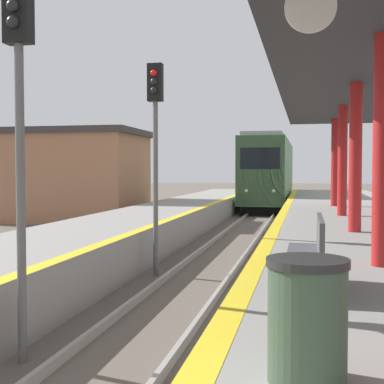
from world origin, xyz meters
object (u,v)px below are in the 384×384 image
(signal_near, at_px, (19,96))
(trash_bin, at_px, (307,320))
(bench, at_px, (310,251))
(train, at_px, (270,172))
(signal_mid, at_px, (155,129))

(signal_near, xyz_separation_m, trash_bin, (3.69, -2.52, -2.04))
(bench, bearing_deg, train, 94.74)
(signal_near, xyz_separation_m, bench, (3.73, 0.50, -2.00))
(train, relative_size, bench, 10.10)
(signal_near, relative_size, signal_mid, 1.00)
(train, relative_size, signal_near, 3.17)
(signal_mid, bearing_deg, bench, -56.81)
(signal_mid, height_order, trash_bin, signal_mid)
(train, distance_m, signal_mid, 24.46)
(signal_near, distance_m, trash_bin, 4.91)
(train, bearing_deg, bench, -85.26)
(trash_bin, bearing_deg, bench, 89.19)
(train, xyz_separation_m, signal_mid, (-1.13, -24.40, 1.16))
(train, xyz_separation_m, signal_near, (-1.25, -30.42, 1.16))
(train, distance_m, signal_near, 30.47)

